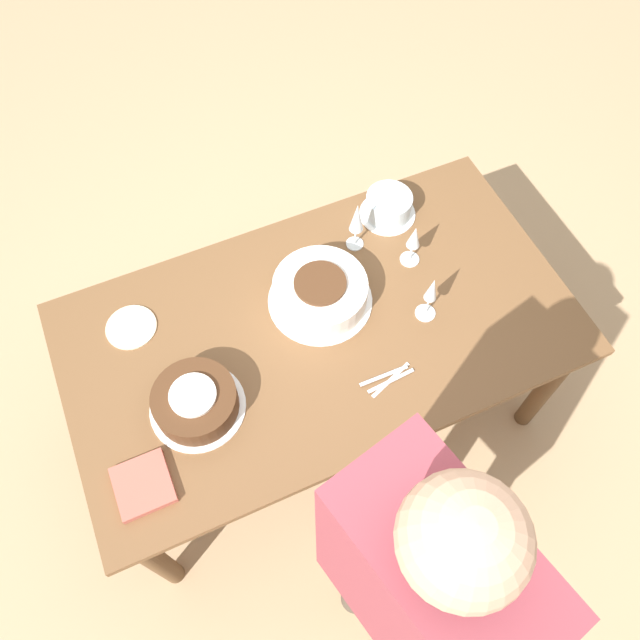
% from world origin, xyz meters
% --- Properties ---
extents(ground_plane, '(12.00, 12.00, 0.00)m').
position_xyz_m(ground_plane, '(0.00, 0.00, 0.00)').
color(ground_plane, tan).
extents(dining_table, '(1.72, 0.95, 0.72)m').
position_xyz_m(dining_table, '(0.00, 0.00, 0.63)').
color(dining_table, brown).
rests_on(dining_table, ground_plane).
extents(cake_center_white, '(0.36, 0.36, 0.12)m').
position_xyz_m(cake_center_white, '(0.04, 0.10, 0.77)').
color(cake_center_white, white).
rests_on(cake_center_white, dining_table).
extents(cake_front_chocolate, '(0.30, 0.30, 0.10)m').
position_xyz_m(cake_front_chocolate, '(-0.47, -0.11, 0.77)').
color(cake_front_chocolate, white).
rests_on(cake_front_chocolate, dining_table).
extents(cake_back_decorated, '(0.21, 0.21, 0.10)m').
position_xyz_m(cake_back_decorated, '(0.43, 0.34, 0.77)').
color(cake_back_decorated, white).
rests_on(cake_back_decorated, dining_table).
extents(wine_glass_near, '(0.07, 0.07, 0.21)m').
position_xyz_m(wine_glass_near, '(0.35, -0.10, 0.86)').
color(wine_glass_near, silver).
rests_on(wine_glass_near, dining_table).
extents(wine_glass_far, '(0.07, 0.07, 0.18)m').
position_xyz_m(wine_glass_far, '(0.41, 0.12, 0.84)').
color(wine_glass_far, silver).
rests_on(wine_glass_far, dining_table).
extents(wine_glass_extra, '(0.06, 0.06, 0.22)m').
position_xyz_m(wine_glass_extra, '(0.26, 0.27, 0.87)').
color(wine_glass_extra, silver).
rests_on(wine_glass_extra, dining_table).
extents(dessert_plate_left, '(0.17, 0.17, 0.01)m').
position_xyz_m(dessert_plate_left, '(-0.58, 0.26, 0.72)').
color(dessert_plate_left, beige).
rests_on(dessert_plate_left, dining_table).
extents(fork_pile, '(0.18, 0.07, 0.01)m').
position_xyz_m(fork_pile, '(0.12, -0.26, 0.73)').
color(fork_pile, silver).
rests_on(fork_pile, dining_table).
extents(napkin_stack, '(0.16, 0.17, 0.03)m').
position_xyz_m(napkin_stack, '(-0.69, -0.28, 0.73)').
color(napkin_stack, '#B75B4C').
rests_on(napkin_stack, dining_table).
extents(person_cutting, '(0.31, 0.44, 1.76)m').
position_xyz_m(person_cutting, '(-0.16, -0.86, 1.07)').
color(person_cutting, '#4C4238').
rests_on(person_cutting, ground_plane).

